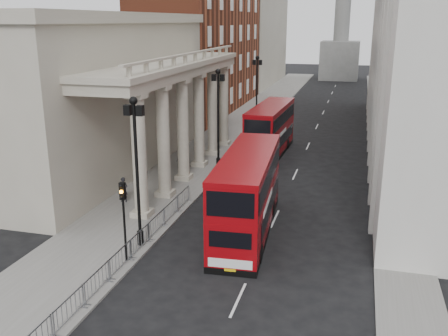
% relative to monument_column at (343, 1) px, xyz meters
% --- Properties ---
extents(ground, '(260.00, 260.00, 0.00)m').
position_rel_monument_column_xyz_m(ground, '(-6.00, -92.00, -15.98)').
color(ground, black).
rests_on(ground, ground).
extents(sidewalk_west, '(6.00, 140.00, 0.12)m').
position_rel_monument_column_xyz_m(sidewalk_west, '(-9.00, -62.00, -15.92)').
color(sidewalk_west, slate).
rests_on(sidewalk_west, ground).
extents(sidewalk_east, '(3.00, 140.00, 0.12)m').
position_rel_monument_column_xyz_m(sidewalk_east, '(7.50, -62.00, -15.92)').
color(sidewalk_east, slate).
rests_on(sidewalk_east, ground).
extents(kerb, '(0.20, 140.00, 0.14)m').
position_rel_monument_column_xyz_m(kerb, '(-6.05, -62.00, -15.91)').
color(kerb, slate).
rests_on(kerb, ground).
extents(portico_building, '(9.00, 28.00, 12.00)m').
position_rel_monument_column_xyz_m(portico_building, '(-16.50, -74.00, -9.98)').
color(portico_building, '#9E9684').
rests_on(portico_building, ground).
extents(brick_building, '(9.00, 32.00, 22.00)m').
position_rel_monument_column_xyz_m(brick_building, '(-16.50, -44.00, -4.98)').
color(brick_building, maroon).
rests_on(brick_building, ground).
extents(west_building_far, '(9.00, 30.00, 20.00)m').
position_rel_monument_column_xyz_m(west_building_far, '(-16.50, -12.00, -5.98)').
color(west_building_far, '#9E9684').
rests_on(west_building_far, ground).
extents(east_building, '(8.00, 55.00, 25.00)m').
position_rel_monument_column_xyz_m(east_building, '(10.00, -60.00, -3.48)').
color(east_building, beige).
rests_on(east_building, ground).
extents(monument_column, '(8.00, 8.00, 54.20)m').
position_rel_monument_column_xyz_m(monument_column, '(0.00, 0.00, 0.00)').
color(monument_column, '#60605E').
rests_on(monument_column, ground).
extents(lamp_post_south, '(1.05, 0.44, 8.32)m').
position_rel_monument_column_xyz_m(lamp_post_south, '(-6.60, -88.00, -11.07)').
color(lamp_post_south, black).
rests_on(lamp_post_south, sidewalk_west).
extents(lamp_post_mid, '(1.05, 0.44, 8.32)m').
position_rel_monument_column_xyz_m(lamp_post_mid, '(-6.60, -72.00, -11.07)').
color(lamp_post_mid, black).
rests_on(lamp_post_mid, sidewalk_west).
extents(lamp_post_north, '(1.05, 0.44, 8.32)m').
position_rel_monument_column_xyz_m(lamp_post_north, '(-6.60, -56.00, -11.07)').
color(lamp_post_north, black).
rests_on(lamp_post_north, sidewalk_west).
extents(traffic_light, '(0.28, 0.33, 4.30)m').
position_rel_monument_column_xyz_m(traffic_light, '(-6.50, -90.02, -12.88)').
color(traffic_light, black).
rests_on(traffic_light, sidewalk_west).
extents(crowd_barriers, '(0.50, 18.75, 1.10)m').
position_rel_monument_column_xyz_m(crowd_barriers, '(-6.35, -89.78, -15.31)').
color(crowd_barriers, gray).
rests_on(crowd_barriers, sidewalk_west).
extents(bus_near, '(3.45, 11.33, 4.82)m').
position_rel_monument_column_xyz_m(bus_near, '(-1.29, -84.46, -13.46)').
color(bus_near, maroon).
rests_on(bus_near, ground).
extents(bus_far, '(2.97, 10.91, 4.67)m').
position_rel_monument_column_xyz_m(bus_far, '(-3.18, -66.14, -13.54)').
color(bus_far, maroon).
rests_on(bus_far, ground).
extents(pedestrian_a, '(0.64, 0.42, 1.75)m').
position_rel_monument_column_xyz_m(pedestrian_a, '(-10.58, -81.95, -14.99)').
color(pedestrian_a, black).
rests_on(pedestrian_a, sidewalk_west).
extents(pedestrian_b, '(0.84, 0.69, 1.61)m').
position_rel_monument_column_xyz_m(pedestrian_b, '(-9.55, -72.73, -15.05)').
color(pedestrian_b, black).
rests_on(pedestrian_b, sidewalk_west).
extents(pedestrian_c, '(0.98, 0.81, 1.71)m').
position_rel_monument_column_xyz_m(pedestrian_c, '(-9.55, -73.18, -15.01)').
color(pedestrian_c, black).
rests_on(pedestrian_c, sidewalk_west).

